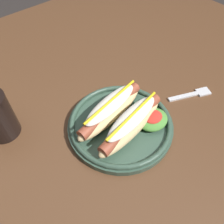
{
  "coord_description": "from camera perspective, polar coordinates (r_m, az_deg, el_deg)",
  "views": [
    {
      "loc": [
        -0.3,
        -0.36,
        1.19
      ],
      "look_at": [
        -0.07,
        -0.1,
        0.77
      ],
      "focal_mm": 36.85,
      "sensor_mm": 36.0,
      "label": 1
    }
  ],
  "objects": [
    {
      "name": "ground_plane",
      "position": [
        1.27,
        -0.51,
        -18.01
      ],
      "size": [
        8.0,
        8.0,
        0.0
      ],
      "primitive_type": "plane",
      "color": "#2D2826"
    },
    {
      "name": "hot_dog_plate",
      "position": [
        0.53,
        2.46,
        -2.13
      ],
      "size": [
        0.25,
        0.25,
        0.08
      ],
      "color": "#334C3D",
      "rests_on": "dining_table"
    },
    {
      "name": "fork",
      "position": [
        0.65,
        19.41,
        4.18
      ],
      "size": [
        0.12,
        0.07,
        0.0
      ],
      "rotation": [
        0.0,
        0.0,
        -0.42
      ],
      "color": "silver",
      "rests_on": "dining_table"
    },
    {
      "name": "dining_table",
      "position": [
        0.71,
        -0.87,
        1.82
      ],
      "size": [
        1.33,
        1.1,
        0.74
      ],
      "color": "#51331E",
      "rests_on": "ground_plane"
    }
  ]
}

